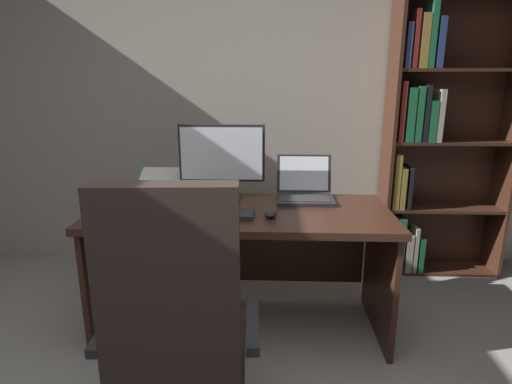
{
  "coord_description": "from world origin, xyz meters",
  "views": [
    {
      "loc": [
        0.25,
        -0.84,
        1.42
      ],
      "look_at": [
        0.16,
        1.29,
        0.85
      ],
      "focal_mm": 28.47,
      "sensor_mm": 36.0,
      "label": 1
    }
  ],
  "objects_px": {
    "bookshelf": "(432,144)",
    "laptop": "(305,190)",
    "office_chair": "(178,345)",
    "pen": "(182,207)",
    "open_binder": "(143,216)",
    "notepad": "(178,209)",
    "computer_mouse": "(271,213)",
    "keyboard": "(215,214)",
    "monitor": "(222,161)",
    "reading_stand_with_book": "(161,183)",
    "desk": "(243,238)"
  },
  "relations": [
    {
      "from": "bookshelf",
      "to": "open_binder",
      "type": "bearing_deg",
      "value": -150.86
    },
    {
      "from": "office_chair",
      "to": "notepad",
      "type": "relative_size",
      "value": 5.35
    },
    {
      "from": "desk",
      "to": "bookshelf",
      "type": "distance_m",
      "value": 1.62
    },
    {
      "from": "computer_mouse",
      "to": "pen",
      "type": "bearing_deg",
      "value": 167.52
    },
    {
      "from": "monitor",
      "to": "computer_mouse",
      "type": "height_order",
      "value": "monitor"
    },
    {
      "from": "monitor",
      "to": "reading_stand_with_book",
      "type": "relative_size",
      "value": 1.67
    },
    {
      "from": "notepad",
      "to": "pen",
      "type": "xyz_separation_m",
      "value": [
        0.02,
        0.0,
        0.01
      ]
    },
    {
      "from": "pen",
      "to": "desk",
      "type": "bearing_deg",
      "value": 15.18
    },
    {
      "from": "office_chair",
      "to": "laptop",
      "type": "distance_m",
      "value": 1.28
    },
    {
      "from": "laptop",
      "to": "notepad",
      "type": "relative_size",
      "value": 1.62
    },
    {
      "from": "desk",
      "to": "laptop",
      "type": "xyz_separation_m",
      "value": [
        0.37,
        0.16,
        0.26
      ]
    },
    {
      "from": "computer_mouse",
      "to": "open_binder",
      "type": "distance_m",
      "value": 0.67
    },
    {
      "from": "laptop",
      "to": "keyboard",
      "type": "height_order",
      "value": "laptop"
    },
    {
      "from": "laptop",
      "to": "keyboard",
      "type": "relative_size",
      "value": 0.81
    },
    {
      "from": "reading_stand_with_book",
      "to": "open_binder",
      "type": "bearing_deg",
      "value": -86.37
    },
    {
      "from": "office_chair",
      "to": "open_binder",
      "type": "distance_m",
      "value": 0.82
    },
    {
      "from": "office_chair",
      "to": "computer_mouse",
      "type": "relative_size",
      "value": 10.81
    },
    {
      "from": "desk",
      "to": "bookshelf",
      "type": "relative_size",
      "value": 0.82
    },
    {
      "from": "bookshelf",
      "to": "reading_stand_with_book",
      "type": "bearing_deg",
      "value": -163.58
    },
    {
      "from": "office_chair",
      "to": "open_binder",
      "type": "bearing_deg",
      "value": 111.87
    },
    {
      "from": "bookshelf",
      "to": "laptop",
      "type": "height_order",
      "value": "bookshelf"
    },
    {
      "from": "reading_stand_with_book",
      "to": "open_binder",
      "type": "relative_size",
      "value": 0.6
    },
    {
      "from": "office_chair",
      "to": "pen",
      "type": "relative_size",
      "value": 8.03
    },
    {
      "from": "reading_stand_with_book",
      "to": "pen",
      "type": "relative_size",
      "value": 2.23
    },
    {
      "from": "computer_mouse",
      "to": "pen",
      "type": "height_order",
      "value": "computer_mouse"
    },
    {
      "from": "monitor",
      "to": "computer_mouse",
      "type": "relative_size",
      "value": 5.01
    },
    {
      "from": "office_chair",
      "to": "bookshelf",
      "type": "bearing_deg",
      "value": 45.22
    },
    {
      "from": "desk",
      "to": "pen",
      "type": "bearing_deg",
      "value": -164.82
    },
    {
      "from": "bookshelf",
      "to": "open_binder",
      "type": "xyz_separation_m",
      "value": [
        -1.85,
        -1.03,
        -0.25
      ]
    },
    {
      "from": "monitor",
      "to": "notepad",
      "type": "bearing_deg",
      "value": -132.25
    },
    {
      "from": "bookshelf",
      "to": "laptop",
      "type": "relative_size",
      "value": 5.98
    },
    {
      "from": "desk",
      "to": "computer_mouse",
      "type": "bearing_deg",
      "value": -50.78
    },
    {
      "from": "open_binder",
      "to": "notepad",
      "type": "xyz_separation_m",
      "value": [
        0.15,
        0.16,
        -0.01
      ]
    },
    {
      "from": "open_binder",
      "to": "notepad",
      "type": "bearing_deg",
      "value": 62.58
    },
    {
      "from": "office_chair",
      "to": "computer_mouse",
      "type": "height_order",
      "value": "office_chair"
    },
    {
      "from": "pen",
      "to": "bookshelf",
      "type": "bearing_deg",
      "value": 27.35
    },
    {
      "from": "computer_mouse",
      "to": "laptop",
      "type": "bearing_deg",
      "value": 60.42
    },
    {
      "from": "bookshelf",
      "to": "monitor",
      "type": "bearing_deg",
      "value": -157.09
    },
    {
      "from": "pen",
      "to": "laptop",
      "type": "bearing_deg",
      "value": 19.59
    },
    {
      "from": "reading_stand_with_book",
      "to": "office_chair",
      "type": "bearing_deg",
      "value": -72.91
    },
    {
      "from": "monitor",
      "to": "computer_mouse",
      "type": "bearing_deg",
      "value": -49.87
    },
    {
      "from": "monitor",
      "to": "laptop",
      "type": "height_order",
      "value": "monitor"
    },
    {
      "from": "desk",
      "to": "keyboard",
      "type": "height_order",
      "value": "keyboard"
    },
    {
      "from": "bookshelf",
      "to": "office_chair",
      "type": "distance_m",
      "value": 2.36
    },
    {
      "from": "computer_mouse",
      "to": "open_binder",
      "type": "xyz_separation_m",
      "value": [
        -0.67,
        -0.05,
        -0.01
      ]
    },
    {
      "from": "reading_stand_with_book",
      "to": "notepad",
      "type": "relative_size",
      "value": 1.49
    },
    {
      "from": "computer_mouse",
      "to": "notepad",
      "type": "relative_size",
      "value": 0.5
    },
    {
      "from": "office_chair",
      "to": "pen",
      "type": "height_order",
      "value": "office_chair"
    },
    {
      "from": "monitor",
      "to": "keyboard",
      "type": "bearing_deg",
      "value": -90.0
    },
    {
      "from": "office_chair",
      "to": "notepad",
      "type": "distance_m",
      "value": 0.92
    }
  ]
}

